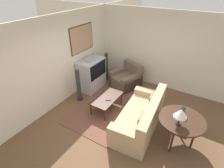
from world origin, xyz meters
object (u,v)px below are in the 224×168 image
object	(u,v)px
table_lamp	(181,113)
mantel_clock	(183,112)
console_table	(181,121)
speaker_tower_right	(106,67)
couch	(141,117)
speaker_tower_left	(79,86)
armchair	(126,79)
coffee_table	(107,99)
tv	(92,74)

from	to	relation	value
table_lamp	mantel_clock	world-z (taller)	table_lamp
console_table	speaker_tower_right	distance (m)	3.68
couch	speaker_tower_left	xyz separation A→B (m)	(0.12, 2.23, 0.19)
armchair	coffee_table	size ratio (longest dim) A/B	1.10
speaker_tower_left	speaker_tower_right	size ratio (longest dim) A/B	1.00
tv	coffee_table	distance (m)	1.38
coffee_table	speaker_tower_right	size ratio (longest dim) A/B	0.96
coffee_table	speaker_tower_left	size ratio (longest dim) A/B	0.96
armchair	console_table	distance (m)	2.87
console_table	mantel_clock	distance (m)	0.22
mantel_clock	couch	bearing A→B (deg)	97.34
console_table	couch	bearing A→B (deg)	88.74
couch	armchair	xyz separation A→B (m)	(1.67, 1.31, -0.03)
mantel_clock	armchair	bearing A→B (deg)	55.45
couch	mantel_clock	bearing A→B (deg)	92.49
table_lamp	speaker_tower_left	bearing A→B (deg)	83.39
couch	console_table	bearing A→B (deg)	83.90
couch	speaker_tower_right	distance (m)	2.85
tv	mantel_clock	bearing A→B (deg)	-104.18
tv	couch	xyz separation A→B (m)	(-0.94, -2.32, -0.23)
armchair	mantel_clock	world-z (taller)	mantel_clock
couch	mantel_clock	distance (m)	1.08
tv	coffee_table	xyz separation A→B (m)	(-0.78, -1.13, -0.17)
tv	armchair	world-z (taller)	tv
tv	mantel_clock	xyz separation A→B (m)	(-0.82, -3.26, 0.29)
speaker_tower_left	speaker_tower_right	distance (m)	1.64
tv	speaker_tower_right	world-z (taller)	tv
armchair	console_table	world-z (taller)	armchair
speaker_tower_right	armchair	bearing A→B (deg)	-95.92
console_table	speaker_tower_right	size ratio (longest dim) A/B	0.96
console_table	speaker_tower_right	world-z (taller)	speaker_tower_right
armchair	speaker_tower_left	world-z (taller)	speaker_tower_left
armchair	table_lamp	bearing A→B (deg)	-19.98
tv	couch	distance (m)	2.51
speaker_tower_right	couch	bearing A→B (deg)	-128.32
couch	armchair	distance (m)	2.12
couch	armchair	size ratio (longest dim) A/B	1.80
mantel_clock	speaker_tower_right	world-z (taller)	speaker_tower_right
tv	table_lamp	size ratio (longest dim) A/B	2.84
speaker_tower_left	mantel_clock	bearing A→B (deg)	-90.04
speaker_tower_right	console_table	bearing A→B (deg)	-119.10
couch	armchair	world-z (taller)	couch
table_lamp	mantel_clock	size ratio (longest dim) A/B	2.35
mantel_clock	speaker_tower_right	bearing A→B (deg)	62.62
armchair	coffee_table	distance (m)	1.51
couch	speaker_tower_right	bearing A→B (deg)	-133.16
tv	mantel_clock	world-z (taller)	tv
console_table	speaker_tower_left	world-z (taller)	speaker_tower_left
couch	speaker_tower_right	xyz separation A→B (m)	(1.77, 2.23, 0.19)
table_lamp	console_table	bearing A→B (deg)	-9.21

